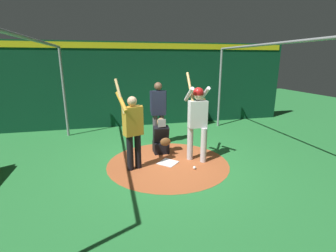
{
  "coord_description": "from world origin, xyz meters",
  "views": [
    {
      "loc": [
        5.45,
        -1.32,
        2.45
      ],
      "look_at": [
        0.0,
        0.0,
        0.95
      ],
      "focal_mm": 26.22,
      "sensor_mm": 36.0,
      "label": 1
    }
  ],
  "objects_px": {
    "catcher": "(161,139)",
    "bat_rack": "(201,111)",
    "baseball_0": "(194,168)",
    "visitor": "(133,128)",
    "baseball_1": "(129,166)",
    "umpire": "(158,110)",
    "batter": "(197,117)",
    "home_plate": "(168,163)"
  },
  "relations": [
    {
      "from": "catcher",
      "to": "bat_rack",
      "type": "xyz_separation_m",
      "value": [
        -2.94,
        2.25,
        0.11
      ]
    },
    {
      "from": "catcher",
      "to": "baseball_0",
      "type": "height_order",
      "value": "catcher"
    },
    {
      "from": "catcher",
      "to": "baseball_0",
      "type": "bearing_deg",
      "value": 23.56
    },
    {
      "from": "bat_rack",
      "to": "baseball_0",
      "type": "bearing_deg",
      "value": -22.52
    },
    {
      "from": "visitor",
      "to": "baseball_1",
      "type": "xyz_separation_m",
      "value": [
        -0.06,
        -0.11,
        -0.95
      ]
    },
    {
      "from": "umpire",
      "to": "bat_rack",
      "type": "relative_size",
      "value": 1.76
    },
    {
      "from": "visitor",
      "to": "umpire",
      "type": "bearing_deg",
      "value": 130.13
    },
    {
      "from": "bat_rack",
      "to": "baseball_1",
      "type": "height_order",
      "value": "bat_rack"
    },
    {
      "from": "batter",
      "to": "baseball_1",
      "type": "bearing_deg",
      "value": -87.66
    },
    {
      "from": "home_plate",
      "to": "baseball_1",
      "type": "height_order",
      "value": "baseball_1"
    },
    {
      "from": "umpire",
      "to": "visitor",
      "type": "height_order",
      "value": "visitor"
    },
    {
      "from": "bat_rack",
      "to": "baseball_0",
      "type": "distance_m",
      "value": 4.52
    },
    {
      "from": "visitor",
      "to": "bat_rack",
      "type": "height_order",
      "value": "visitor"
    },
    {
      "from": "home_plate",
      "to": "catcher",
      "type": "bearing_deg",
      "value": -178.81
    },
    {
      "from": "batter",
      "to": "umpire",
      "type": "height_order",
      "value": "batter"
    },
    {
      "from": "home_plate",
      "to": "umpire",
      "type": "relative_size",
      "value": 0.23
    },
    {
      "from": "batter",
      "to": "baseball_0",
      "type": "distance_m",
      "value": 1.22
    },
    {
      "from": "visitor",
      "to": "baseball_1",
      "type": "distance_m",
      "value": 0.95
    },
    {
      "from": "umpire",
      "to": "bat_rack",
      "type": "distance_m",
      "value": 3.13
    },
    {
      "from": "umpire",
      "to": "bat_rack",
      "type": "xyz_separation_m",
      "value": [
        -2.18,
        2.17,
        -0.56
      ]
    },
    {
      "from": "catcher",
      "to": "bat_rack",
      "type": "relative_size",
      "value": 0.94
    },
    {
      "from": "home_plate",
      "to": "baseball_0",
      "type": "distance_m",
      "value": 0.71
    },
    {
      "from": "bat_rack",
      "to": "visitor",
      "type": "bearing_deg",
      "value": -39.17
    },
    {
      "from": "batter",
      "to": "bat_rack",
      "type": "relative_size",
      "value": 2.07
    },
    {
      "from": "catcher",
      "to": "home_plate",
      "type": "bearing_deg",
      "value": 1.19
    },
    {
      "from": "umpire",
      "to": "batter",
      "type": "bearing_deg",
      "value": 24.33
    },
    {
      "from": "catcher",
      "to": "umpire",
      "type": "distance_m",
      "value": 1.02
    },
    {
      "from": "baseball_0",
      "to": "home_plate",
      "type": "bearing_deg",
      "value": -133.75
    },
    {
      "from": "bat_rack",
      "to": "baseball_0",
      "type": "height_order",
      "value": "bat_rack"
    },
    {
      "from": "catcher",
      "to": "visitor",
      "type": "height_order",
      "value": "visitor"
    },
    {
      "from": "visitor",
      "to": "bat_rack",
      "type": "distance_m",
      "value": 4.9
    },
    {
      "from": "catcher",
      "to": "visitor",
      "type": "relative_size",
      "value": 0.48
    },
    {
      "from": "bat_rack",
      "to": "baseball_1",
      "type": "relative_size",
      "value": 14.2
    },
    {
      "from": "batter",
      "to": "baseball_0",
      "type": "bearing_deg",
      "value": -23.72
    },
    {
      "from": "batter",
      "to": "umpire",
      "type": "relative_size",
      "value": 1.17
    },
    {
      "from": "home_plate",
      "to": "bat_rack",
      "type": "xyz_separation_m",
      "value": [
        -3.67,
        2.24,
        0.48
      ]
    },
    {
      "from": "umpire",
      "to": "bat_rack",
      "type": "bearing_deg",
      "value": 135.09
    },
    {
      "from": "baseball_0",
      "to": "baseball_1",
      "type": "distance_m",
      "value": 1.53
    },
    {
      "from": "home_plate",
      "to": "visitor",
      "type": "relative_size",
      "value": 0.2
    },
    {
      "from": "umpire",
      "to": "baseball_0",
      "type": "xyz_separation_m",
      "value": [
        1.98,
        0.45,
        -1.01
      ]
    },
    {
      "from": "home_plate",
      "to": "baseball_0",
      "type": "height_order",
      "value": "baseball_0"
    },
    {
      "from": "home_plate",
      "to": "baseball_0",
      "type": "relative_size",
      "value": 5.68
    }
  ]
}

